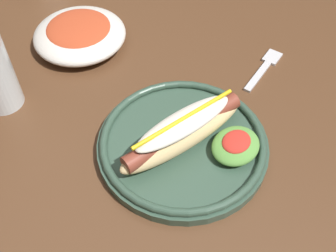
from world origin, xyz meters
The scene contains 4 objects.
dining_table centered at (0.00, 0.00, 0.64)m, with size 1.13×1.07×0.74m.
hot_dog_plate centered at (0.03, -0.19, 0.76)m, with size 0.26×0.26×0.08m.
fork centered at (0.26, -0.18, 0.74)m, with size 0.12×0.04×0.00m.
side_bowl centered at (0.08, 0.11, 0.76)m, with size 0.17×0.17×0.05m.
Camera 1 is at (-0.26, -0.43, 1.25)m, focal length 44.58 mm.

